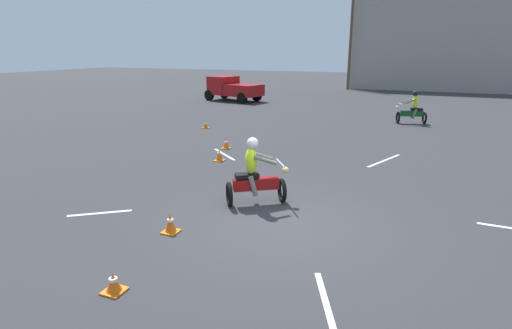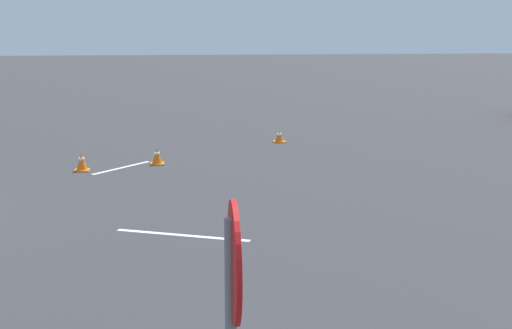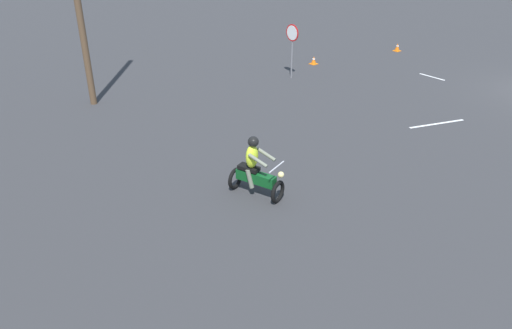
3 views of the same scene
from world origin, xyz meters
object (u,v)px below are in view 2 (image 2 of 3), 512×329
stop_sign (234,316)px  traffic_cone_mid_center (157,156)px  traffic_cone_near_right (279,137)px  traffic_cone_far_center (82,162)px

stop_sign → traffic_cone_mid_center: (-12.64, -0.81, -1.45)m
traffic_cone_near_right → traffic_cone_mid_center: 4.26m
traffic_cone_mid_center → traffic_cone_far_center: traffic_cone_far_center is taller
stop_sign → traffic_cone_mid_center: 12.75m
traffic_cone_mid_center → traffic_cone_far_center: 1.74m
traffic_cone_near_right → traffic_cone_far_center: size_ratio=0.81×
stop_sign → traffic_cone_near_right: (-15.38, 2.44, -1.48)m
traffic_cone_near_right → traffic_cone_mid_center: (2.74, -3.26, 0.03)m
traffic_cone_mid_center → traffic_cone_far_center: size_ratio=0.96×
stop_sign → traffic_cone_far_center: 12.40m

